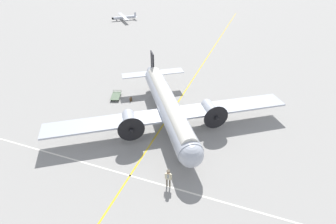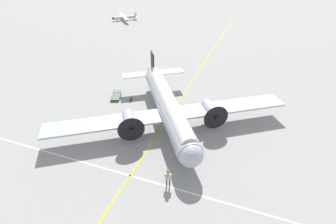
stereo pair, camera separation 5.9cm
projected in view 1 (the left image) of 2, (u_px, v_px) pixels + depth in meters
ground_plane at (168, 123)px, 29.95m from camera, size 300.00×300.00×0.00m
apron_line_eastwest at (165, 122)px, 30.07m from camera, size 120.00×0.16×0.01m
apron_line_northsouth at (134, 177)px, 23.04m from camera, size 0.16×120.00×0.01m
airliner_main at (169, 107)px, 28.37m from camera, size 19.35×23.08×5.34m
crew_foreground at (168, 177)px, 21.54m from camera, size 0.33×0.61×1.81m
suitcase_near_door at (131, 99)px, 34.06m from camera, size 0.37×0.19×0.54m
baggage_cart at (116, 96)px, 34.75m from camera, size 2.56×1.84×0.56m
light_aircraft_distant at (124, 17)px, 69.85m from camera, size 7.37×6.97×1.79m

